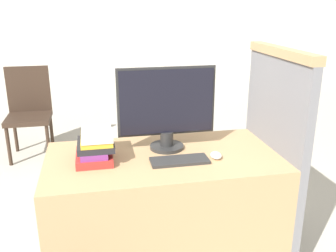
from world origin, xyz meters
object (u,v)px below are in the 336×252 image
object	(u,v)px
keyboard	(180,161)
book_stack	(95,147)
far_chair	(29,108)
mouse	(216,155)
monitor	(167,107)

from	to	relation	value
keyboard	book_stack	bearing A→B (deg)	165.12
keyboard	far_chair	bearing A→B (deg)	116.78
keyboard	far_chair	distance (m)	2.46
mouse	book_stack	distance (m)	0.66
monitor	keyboard	world-z (taller)	monitor
mouse	book_stack	world-z (taller)	book_stack
mouse	far_chair	world-z (taller)	far_chair
keyboard	mouse	xyz separation A→B (m)	(0.21, 0.01, 0.01)
monitor	book_stack	world-z (taller)	monitor
monitor	keyboard	distance (m)	0.32
keyboard	far_chair	size ratio (longest dim) A/B	0.34
monitor	book_stack	distance (m)	0.46
monitor	far_chair	size ratio (longest dim) A/B	0.61
mouse	far_chair	size ratio (longest dim) A/B	0.09
mouse	far_chair	distance (m)	2.56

